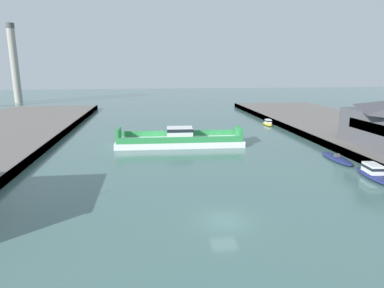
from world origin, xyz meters
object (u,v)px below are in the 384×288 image
(moored_boat_mid_left, at_px, (337,158))
(smokestack_distant_a, at_px, (14,61))
(chain_ferry, at_px, (180,140))
(moored_boat_near_right, at_px, (268,123))
(moored_boat_near_left, at_px, (374,173))

(moored_boat_mid_left, bearing_deg, smokestack_distant_a, 129.96)
(moored_boat_mid_left, distance_m, smokestack_distant_a, 128.90)
(smokestack_distant_a, bearing_deg, chain_ferry, -55.29)
(moored_boat_mid_left, bearing_deg, chain_ferry, 150.50)
(moored_boat_near_right, xyz_separation_m, smokestack_distant_a, (-82.67, 65.92, 16.03))
(moored_boat_near_right, distance_m, smokestack_distant_a, 106.94)
(chain_ferry, bearing_deg, moored_boat_near_left, -42.76)
(moored_boat_near_left, bearing_deg, smokestack_distant_a, 127.67)
(moored_boat_near_left, xyz_separation_m, moored_boat_mid_left, (-0.09, 8.50, -0.40))
(moored_boat_near_left, distance_m, smokestack_distant_a, 135.48)
(moored_boat_near_left, distance_m, moored_boat_mid_left, 8.51)
(moored_boat_near_right, distance_m, moored_boat_mid_left, 32.09)
(moored_boat_near_right, bearing_deg, smokestack_distant_a, 141.43)
(chain_ferry, distance_m, moored_boat_near_left, 32.04)
(moored_boat_near_right, height_order, smokestack_distant_a, smokestack_distant_a)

